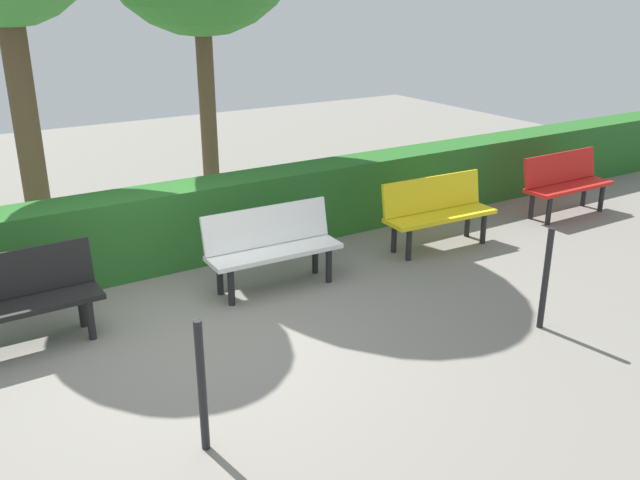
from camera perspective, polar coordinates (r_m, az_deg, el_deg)
The scene contains 8 objects.
ground_plane at distance 6.49m, azimuth -10.57°, elevation -7.96°, with size 21.82×21.82×0.00m, color gray.
bench_red at distance 10.22m, azimuth 19.82°, elevation 4.66°, with size 1.41×0.46×0.86m.
bench_yellow at distance 8.50m, azimuth 9.76°, elevation 2.56°, with size 1.48×0.52×0.86m.
bench_white at distance 7.26m, azimuth -4.06°, elevation -0.34°, with size 1.46×0.51×0.86m.
bench_black at distance 6.60m, azimuth -24.28°, elevation -4.40°, with size 1.47×0.47×0.86m.
hedge_row at distance 8.23m, azimuth -8.43°, elevation 1.86°, with size 17.82×0.58×0.92m, color #266023.
railing_post_mid at distance 6.68m, azimuth 18.33°, elevation -3.11°, with size 0.06×0.06×1.00m, color black.
railing_post_far at distance 4.80m, azimuth -9.84°, elevation -11.98°, with size 0.06×0.06×1.00m, color black.
Camera 1 is at (1.97, 5.38, 3.05)m, focal length 38.29 mm.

